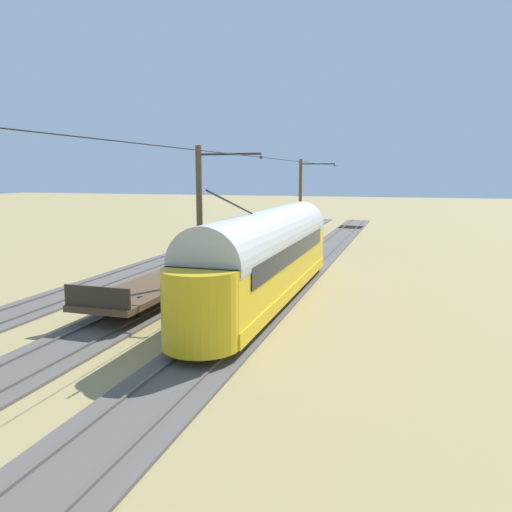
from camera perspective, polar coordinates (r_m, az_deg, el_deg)
name	(u,v)px	position (r m, az deg, el deg)	size (l,w,h in m)	color
ground_plane	(200,281)	(28.27, -6.34, -2.85)	(220.00, 220.00, 0.00)	#9E8956
track_streetcar_siding	(286,284)	(27.04, 3.40, -3.25)	(2.80, 80.00, 0.18)	#56514C
track_adjacent_siding	(203,279)	(28.54, -6.10, -2.62)	(2.80, 80.00, 0.18)	#56514C
track_third_siding	(127,274)	(30.74, -14.44, -2.00)	(2.80, 80.00, 0.18)	#56514C
vintage_streetcar	(268,254)	(23.16, 1.33, 0.22)	(2.65, 18.08, 5.26)	gold
flatcar_adjacent	(174,277)	(25.23, -9.28, -2.39)	(2.80, 13.55, 1.60)	brown
catenary_pole_foreground	(301,199)	(43.69, 5.17, 6.43)	(3.12, 0.28, 7.18)	brown
catenary_pole_mid_near	(201,222)	(22.89, -6.22, 3.84)	(3.12, 0.28, 7.18)	brown
overhead_wire_run	(265,158)	(22.64, 1.04, 11.11)	(2.92, 47.54, 0.18)	black
track_end_bumper	(273,240)	(42.79, 1.96, 1.87)	(1.80, 0.60, 0.80)	#B2A519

